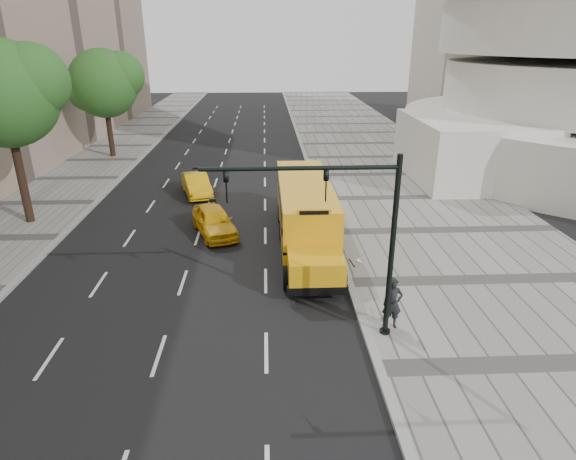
{
  "coord_description": "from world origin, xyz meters",
  "views": [
    {
      "loc": [
        2.6,
        -23.19,
        9.63
      ],
      "look_at": [
        3.5,
        -4.0,
        1.9
      ],
      "focal_mm": 30.0,
      "sensor_mm": 36.0,
      "label": 1
    }
  ],
  "objects_px": {
    "tree_b": "(5,93)",
    "taxi_far": "(197,185)",
    "pedestrian": "(392,303)",
    "tree_c": "(105,83)",
    "taxi_near": "(214,221)",
    "school_bus": "(305,209)",
    "traffic_signal": "(350,227)"
  },
  "relations": [
    {
      "from": "tree_b",
      "to": "traffic_signal",
      "type": "xyz_separation_m",
      "value": [
        15.59,
        -11.64,
        -2.92
      ]
    },
    {
      "from": "tree_b",
      "to": "taxi_far",
      "type": "height_order",
      "value": "tree_b"
    },
    {
      "from": "pedestrian",
      "to": "traffic_signal",
      "type": "relative_size",
      "value": 0.3
    },
    {
      "from": "traffic_signal",
      "to": "tree_c",
      "type": "bearing_deg",
      "value": 119.62
    },
    {
      "from": "tree_c",
      "to": "taxi_far",
      "type": "distance_m",
      "value": 14.86
    },
    {
      "from": "taxi_near",
      "to": "pedestrian",
      "type": "distance_m",
      "value": 11.68
    },
    {
      "from": "tree_c",
      "to": "taxi_near",
      "type": "relative_size",
      "value": 2.09
    },
    {
      "from": "taxi_near",
      "to": "taxi_far",
      "type": "xyz_separation_m",
      "value": [
        -1.79,
        6.83,
        -0.03
      ]
    },
    {
      "from": "taxi_near",
      "to": "tree_b",
      "type": "bearing_deg",
      "value": 149.54
    },
    {
      "from": "tree_b",
      "to": "taxi_near",
      "type": "distance_m",
      "value": 12.19
    },
    {
      "from": "taxi_near",
      "to": "tree_c",
      "type": "bearing_deg",
      "value": 100.47
    },
    {
      "from": "school_bus",
      "to": "taxi_near",
      "type": "height_order",
      "value": "school_bus"
    },
    {
      "from": "tree_c",
      "to": "school_bus",
      "type": "bearing_deg",
      "value": -51.9
    },
    {
      "from": "taxi_far",
      "to": "traffic_signal",
      "type": "relative_size",
      "value": 0.66
    },
    {
      "from": "taxi_far",
      "to": "traffic_signal",
      "type": "xyz_separation_m",
      "value": [
        7.14,
        -16.49,
        3.4
      ]
    },
    {
      "from": "taxi_far",
      "to": "traffic_signal",
      "type": "distance_m",
      "value": 18.28
    },
    {
      "from": "tree_c",
      "to": "school_bus",
      "type": "height_order",
      "value": "tree_c"
    },
    {
      "from": "tree_b",
      "to": "taxi_far",
      "type": "distance_m",
      "value": 11.62
    },
    {
      "from": "tree_b",
      "to": "traffic_signal",
      "type": "distance_m",
      "value": 19.67
    },
    {
      "from": "pedestrian",
      "to": "traffic_signal",
      "type": "distance_m",
      "value": 3.45
    },
    {
      "from": "taxi_near",
      "to": "taxi_far",
      "type": "bearing_deg",
      "value": 85.2
    },
    {
      "from": "taxi_near",
      "to": "traffic_signal",
      "type": "distance_m",
      "value": 11.54
    },
    {
      "from": "tree_c",
      "to": "school_bus",
      "type": "distance_m",
      "value": 24.54
    },
    {
      "from": "pedestrian",
      "to": "tree_c",
      "type": "bearing_deg",
      "value": 120.27
    },
    {
      "from": "tree_c",
      "to": "taxi_near",
      "type": "xyz_separation_m",
      "value": [
        10.25,
        -17.76,
        -5.44
      ]
    },
    {
      "from": "taxi_near",
      "to": "taxi_far",
      "type": "distance_m",
      "value": 7.06
    },
    {
      "from": "tree_c",
      "to": "pedestrian",
      "type": "xyz_separation_m",
      "value": [
        17.27,
        -27.09,
        -5.06
      ]
    },
    {
      "from": "tree_c",
      "to": "taxi_near",
      "type": "bearing_deg",
      "value": -60.02
    },
    {
      "from": "tree_c",
      "to": "pedestrian",
      "type": "height_order",
      "value": "tree_c"
    },
    {
      "from": "traffic_signal",
      "to": "pedestrian",
      "type": "bearing_deg",
      "value": 11.02
    },
    {
      "from": "school_bus",
      "to": "taxi_far",
      "type": "bearing_deg",
      "value": 128.61
    },
    {
      "from": "traffic_signal",
      "to": "taxi_near",
      "type": "bearing_deg",
      "value": 118.95
    }
  ]
}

